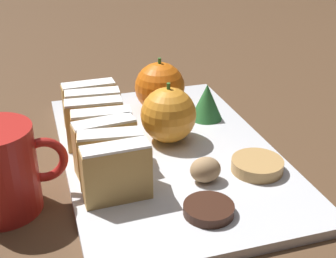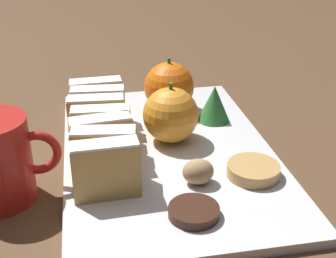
{
  "view_description": "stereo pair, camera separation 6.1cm",
  "coord_description": "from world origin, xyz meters",
  "px_view_note": "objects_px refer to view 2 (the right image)",
  "views": [
    {
      "loc": [
        -0.16,
        -0.52,
        0.32
      ],
      "look_at": [
        0.0,
        0.0,
        0.04
      ],
      "focal_mm": 50.0,
      "sensor_mm": 36.0,
      "label": 1
    },
    {
      "loc": [
        -0.1,
        -0.54,
        0.32
      ],
      "look_at": [
        0.0,
        0.0,
        0.04
      ],
      "focal_mm": 50.0,
      "sensor_mm": 36.0,
      "label": 2
    }
  ],
  "objects_px": {
    "orange_near": "(169,87)",
    "chocolate_cookie": "(190,212)",
    "orange_far": "(171,115)",
    "walnut": "(198,172)"
  },
  "relations": [
    {
      "from": "orange_far",
      "to": "chocolate_cookie",
      "type": "relative_size",
      "value": 1.53
    },
    {
      "from": "chocolate_cookie",
      "to": "orange_near",
      "type": "bearing_deg",
      "value": 83.9
    },
    {
      "from": "orange_far",
      "to": "chocolate_cookie",
      "type": "xyz_separation_m",
      "value": [
        -0.01,
        -0.17,
        -0.03
      ]
    },
    {
      "from": "orange_near",
      "to": "orange_far",
      "type": "height_order",
      "value": "orange_near"
    },
    {
      "from": "orange_near",
      "to": "chocolate_cookie",
      "type": "distance_m",
      "value": 0.28
    },
    {
      "from": "orange_near",
      "to": "chocolate_cookie",
      "type": "height_order",
      "value": "orange_near"
    },
    {
      "from": "orange_near",
      "to": "walnut",
      "type": "xyz_separation_m",
      "value": [
        -0.01,
        -0.21,
        -0.02
      ]
    },
    {
      "from": "orange_far",
      "to": "walnut",
      "type": "xyz_separation_m",
      "value": [
        0.01,
        -0.11,
        -0.02
      ]
    },
    {
      "from": "orange_far",
      "to": "orange_near",
      "type": "bearing_deg",
      "value": 80.53
    },
    {
      "from": "orange_far",
      "to": "walnut",
      "type": "distance_m",
      "value": 0.12
    }
  ]
}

